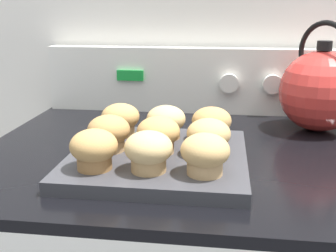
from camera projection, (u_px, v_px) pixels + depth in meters
The scene contains 12 objects.
control_panel at pixel (201, 80), 1.07m from camera, with size 0.78×0.07×0.16m.
muffin_pan at pixel (159, 158), 0.73m from camera, with size 0.30×0.30×0.02m.
muffin_r0_c0 at pixel (94, 149), 0.64m from camera, with size 0.07×0.07×0.06m.
muffin_r0_c1 at pixel (148, 151), 0.64m from camera, with size 0.07×0.07×0.06m.
muffin_r0_c2 at pixel (205, 154), 0.62m from camera, with size 0.07×0.07×0.06m.
muffin_r1_c0 at pixel (109, 133), 0.73m from camera, with size 0.07×0.07×0.06m.
muffin_r1_c1 at pixel (158, 134), 0.72m from camera, with size 0.07×0.07×0.06m.
muffin_r1_c2 at pixel (209, 137), 0.70m from camera, with size 0.07×0.07×0.06m.
muffin_r2_c0 at pixel (120, 119), 0.81m from camera, with size 0.07×0.07×0.06m.
muffin_r2_c1 at pixel (166, 122), 0.80m from camera, with size 0.07×0.07×0.06m.
muffin_r2_c2 at pixel (212, 123), 0.78m from camera, with size 0.07×0.07×0.06m.
tea_kettle at pixel (321, 90), 0.91m from camera, with size 0.17×0.19×0.24m.
Camera 1 is at (0.06, -0.43, 1.16)m, focal length 45.00 mm.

